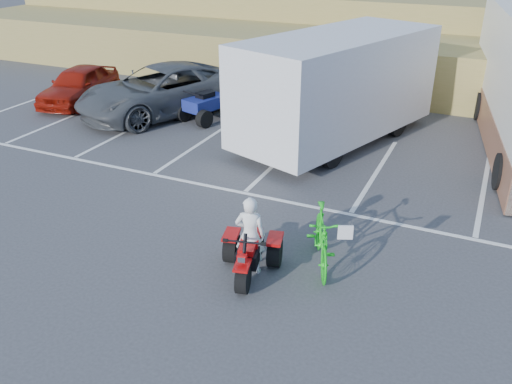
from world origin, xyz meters
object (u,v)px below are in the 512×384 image
at_px(rider, 250,235).
at_px(cargo_trailer, 337,85).
at_px(grey_pickup, 161,90).
at_px(quad_atv_blue, 206,120).
at_px(green_dirt_bike, 322,238).
at_px(red_car, 79,85).
at_px(quad_atv_green, 312,122).
at_px(red_trike_atv, 249,275).

distance_m(rider, cargo_trailer, 7.55).
bearing_deg(grey_pickup, quad_atv_blue, 23.31).
relative_size(green_dirt_bike, quad_atv_blue, 1.17).
relative_size(red_car, quad_atv_blue, 2.36).
distance_m(red_car, quad_atv_green, 8.82).
xyz_separation_m(red_car, quad_atv_green, (8.68, 1.42, -0.68)).
bearing_deg(quad_atv_blue, grey_pickup, -164.54).
bearing_deg(quad_atv_green, rider, -89.53).
height_order(red_trike_atv, rider, rider).
bearing_deg(green_dirt_bike, quad_atv_blue, 109.92).
bearing_deg(cargo_trailer, quad_atv_blue, -162.17).
bearing_deg(green_dirt_bike, red_trike_atv, -164.30).
bearing_deg(green_dirt_bike, rider, -169.99).
distance_m(rider, grey_pickup, 10.29).
height_order(red_car, quad_atv_blue, red_car).
height_order(green_dirt_bike, cargo_trailer, cargo_trailer).
distance_m(green_dirt_bike, quad_atv_green, 8.66).
bearing_deg(red_car, quad_atv_green, -0.73).
height_order(red_trike_atv, green_dirt_bike, green_dirt_bike).
xyz_separation_m(red_trike_atv, green_dirt_bike, (1.12, 0.90, 0.59)).
height_order(cargo_trailer, quad_atv_blue, cargo_trailer).
relative_size(grey_pickup, quad_atv_blue, 3.56).
xyz_separation_m(green_dirt_bike, red_car, (-11.64, 6.69, 0.08)).
xyz_separation_m(cargo_trailer, quad_atv_green, (-1.17, 1.41, -1.73)).
bearing_deg(grey_pickup, quad_atv_green, 38.53).
bearing_deg(red_car, cargo_trailer, -9.93).
height_order(rider, quad_atv_green, rider).
bearing_deg(red_trike_atv, rider, 90.00).
xyz_separation_m(rider, red_car, (-10.49, 7.44, -0.11)).
bearing_deg(quad_atv_blue, green_dirt_bike, -30.26).
distance_m(red_trike_atv, quad_atv_green, 9.20).
xyz_separation_m(rider, green_dirt_bike, (1.15, 0.75, -0.19)).
bearing_deg(rider, quad_atv_green, -92.44).
bearing_deg(grey_pickup, red_car, -152.95).
distance_m(quad_atv_blue, quad_atv_green, 3.62).
xyz_separation_m(grey_pickup, quad_atv_green, (5.14, 1.27, -0.83)).
bearing_deg(grey_pickup, cargo_trailer, 23.42).
bearing_deg(quad_atv_blue, quad_atv_green, 38.04).
relative_size(green_dirt_bike, quad_atv_green, 1.34).
xyz_separation_m(rider, quad_atv_blue, (-5.18, 7.55, -0.78)).
distance_m(green_dirt_bike, cargo_trailer, 7.04).
distance_m(red_trike_atv, quad_atv_blue, 9.30).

